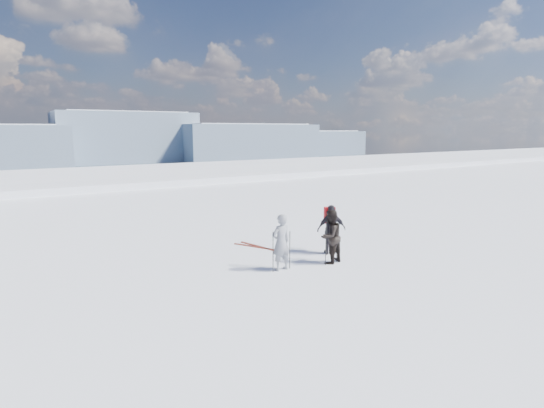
{
  "coord_description": "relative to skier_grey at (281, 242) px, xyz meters",
  "views": [
    {
      "loc": [
        -8.47,
        -8.06,
        4.18
      ],
      "look_at": [
        -1.65,
        3.0,
        1.9
      ],
      "focal_mm": 28.0,
      "sensor_mm": 36.0,
      "label": 1
    }
  ],
  "objects": [
    {
      "name": "skier_dark",
      "position": [
        1.7,
        -0.23,
        -0.0
      ],
      "size": [
        0.97,
        0.84,
        1.72
      ],
      "primitive_type": "imported",
      "rotation": [
        0.0,
        0.0,
        3.4
      ],
      "color": "black",
      "rests_on": "ground"
    },
    {
      "name": "ski_poles",
      "position": [
        1.35,
        0.03,
        -0.26
      ],
      "size": [
        2.96,
        0.83,
        1.32
      ],
      "color": "black",
      "rests_on": "ground"
    },
    {
      "name": "lake_basin",
      "position": [
        1.8,
        27.76,
        -7.36
      ],
      "size": [
        820.0,
        820.0,
        71.62
      ],
      "color": "white",
      "rests_on": "ground"
    },
    {
      "name": "skier_pack",
      "position": [
        2.39,
        0.55,
        -0.02
      ],
      "size": [
        1.07,
        0.75,
        1.69
      ],
      "primitive_type": "imported",
      "rotation": [
        0.0,
        0.0,
        2.76
      ],
      "color": "black",
      "rests_on": "ground"
    },
    {
      "name": "skier_grey",
      "position": [
        0.0,
        0.0,
        0.0
      ],
      "size": [
        0.66,
        0.46,
        1.72
      ],
      "primitive_type": "imported",
      "rotation": [
        0.0,
        0.0,
        3.22
      ],
      "color": "gray",
      "rests_on": "ground"
    },
    {
      "name": "far_mountain_range",
      "position": [
        31.4,
        452.54,
        -8.05
      ],
      "size": [
        770.0,
        110.0,
        53.0
      ],
      "color": "slate",
      "rests_on": "ground"
    },
    {
      "name": "skis_loose",
      "position": [
        0.62,
        2.64,
        -0.84
      ],
      "size": [
        0.9,
        1.66,
        0.03
      ],
      "color": "black",
      "rests_on": "ground"
    },
    {
      "name": "backpack",
      "position": [
        2.48,
        0.78,
        1.11
      ],
      "size": [
        0.41,
        0.32,
        0.56
      ],
      "primitive_type": "cube",
      "rotation": [
        0.0,
        0.0,
        2.76
      ],
      "color": "#B81114",
      "rests_on": "skier_pack"
    }
  ]
}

